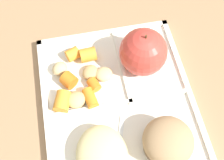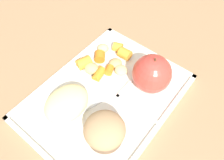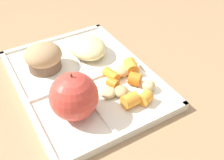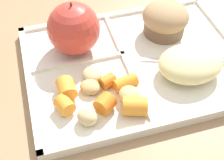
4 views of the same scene
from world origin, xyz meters
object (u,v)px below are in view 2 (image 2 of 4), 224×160
Objects in this scene: lunch_tray at (106,98)px; plastic_fork at (68,120)px; bran_muffin at (105,131)px; green_apple at (152,74)px.

lunch_tray is 2.35× the size of plastic_fork.
green_apple is at bearing -180.00° from bran_muffin.
lunch_tray is 0.12m from green_apple.
lunch_tray is 3.83× the size of green_apple.
green_apple is 0.21m from plastic_fork.
green_apple is (-0.09, 0.06, 0.05)m from lunch_tray.
bran_muffin reaches higher than plastic_fork.
bran_muffin is (0.17, 0.00, -0.02)m from green_apple.
green_apple is at bearing 155.02° from plastic_fork.
plastic_fork is (0.02, -0.09, -0.03)m from bran_muffin.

